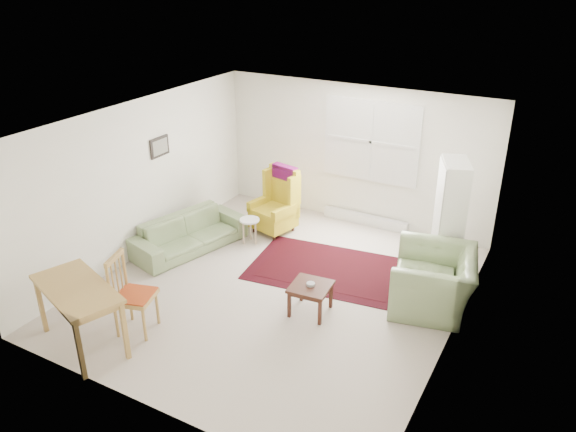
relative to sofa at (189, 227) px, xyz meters
The scene contains 10 objects.
room 2.12m from the sofa, ahead, with size 5.04×5.54×2.51m.
rug 2.41m from the sofa, 11.56° to the left, with size 2.41×1.55×0.02m, color black, non-canonical shape.
sofa is the anchor object (origin of this frame).
armchair 4.01m from the sofa, ahead, with size 1.24×1.08×0.96m, color #778C5D.
wingback_chair 1.54m from the sofa, 54.20° to the left, with size 0.67×0.71×1.16m, color gold, non-canonical shape.
coffee_table 2.69m from the sofa, 14.91° to the right, with size 0.52×0.52×0.43m, color #3C1C12, non-canonical shape.
stool 1.02m from the sofa, 40.84° to the left, with size 0.33×0.33×0.45m, color white, non-canonical shape.
cabinet 4.15m from the sofa, 19.24° to the left, with size 0.37×0.71×1.77m, color white, non-canonical shape.
desk 2.71m from the sofa, 80.85° to the right, with size 1.32×0.66×0.84m, color #AF8846, non-canonical shape.
desk_chair 2.29m from the sofa, 69.13° to the right, with size 0.47×0.47×1.08m, color #AF8846, non-canonical shape.
Camera 1 is at (3.53, -6.11, 4.43)m, focal length 35.00 mm.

